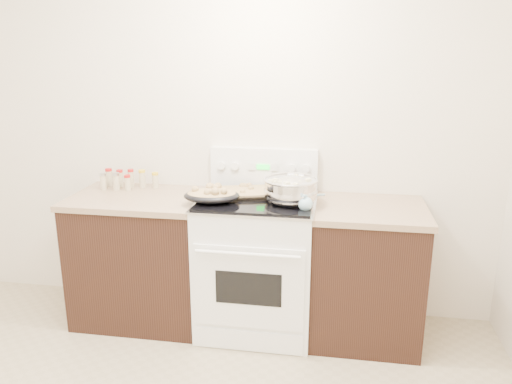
# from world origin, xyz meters

# --- Properties ---
(room_shell) EXTENTS (4.10, 3.60, 2.75)m
(room_shell) POSITION_xyz_m (0.00, 0.00, 1.70)
(room_shell) COLOR silver
(room_shell) RESTS_ON ground
(counter_left) EXTENTS (0.93, 0.67, 0.92)m
(counter_left) POSITION_xyz_m (-0.48, 1.43, 0.46)
(counter_left) COLOR black
(counter_left) RESTS_ON ground
(counter_right) EXTENTS (0.73, 0.67, 0.92)m
(counter_right) POSITION_xyz_m (1.08, 1.43, 0.46)
(counter_right) COLOR black
(counter_right) RESTS_ON ground
(kitchen_range) EXTENTS (0.78, 0.73, 1.22)m
(kitchen_range) POSITION_xyz_m (0.35, 1.42, 0.49)
(kitchen_range) COLOR white
(kitchen_range) RESTS_ON ground
(mixing_bowl) EXTENTS (0.46, 0.46, 0.21)m
(mixing_bowl) POSITION_xyz_m (0.57, 1.36, 1.02)
(mixing_bowl) COLOR silver
(mixing_bowl) RESTS_ON kitchen_range
(roasting_pan) EXTENTS (0.39, 0.30, 0.12)m
(roasting_pan) POSITION_xyz_m (0.07, 1.29, 0.99)
(roasting_pan) COLOR black
(roasting_pan) RESTS_ON kitchen_range
(baking_sheet) EXTENTS (0.51, 0.42, 0.06)m
(baking_sheet) POSITION_xyz_m (0.30, 1.50, 0.96)
(baking_sheet) COLOR black
(baking_sheet) RESTS_ON kitchen_range
(wooden_spoon) EXTENTS (0.19, 0.22, 0.04)m
(wooden_spoon) POSITION_xyz_m (0.24, 1.46, 0.95)
(wooden_spoon) COLOR #A18749
(wooden_spoon) RESTS_ON kitchen_range
(blue_ladle) EXTENTS (0.16, 0.28, 0.11)m
(blue_ladle) POSITION_xyz_m (0.68, 1.24, 0.98)
(blue_ladle) COLOR #93C4DC
(blue_ladle) RESTS_ON kitchen_range
(spice_jars) EXTENTS (0.40, 0.15, 0.13)m
(spice_jars) POSITION_xyz_m (-0.65, 1.60, 0.98)
(spice_jars) COLOR #BFB28C
(spice_jars) RESTS_ON counter_left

